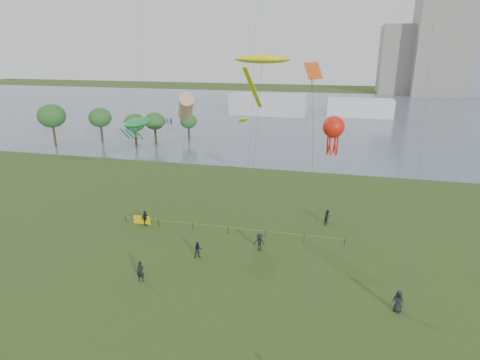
# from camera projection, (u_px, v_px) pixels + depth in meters

# --- Properties ---
(ground_plane) EXTENTS (400.00, 400.00, 0.00)m
(ground_plane) POSITION_uv_depth(u_px,v_px,m) (206.00, 333.00, 27.75)
(ground_plane) COLOR #233A12
(lake) EXTENTS (400.00, 120.00, 0.08)m
(lake) POSITION_uv_depth(u_px,v_px,m) (310.00, 114.00, 120.03)
(lake) COLOR slate
(lake) RESTS_ON ground_plane
(building_mid) EXTENTS (20.00, 20.00, 38.00)m
(building_mid) POSITION_uv_depth(u_px,v_px,m) (440.00, 47.00, 161.03)
(building_mid) COLOR gray
(building_mid) RESTS_ON ground_plane
(building_low) EXTENTS (16.00, 18.00, 28.00)m
(building_low) POSITION_uv_depth(u_px,v_px,m) (399.00, 59.00, 171.25)
(building_low) COLOR gray
(building_low) RESTS_ON ground_plane
(pavilion_left) EXTENTS (22.00, 8.00, 6.00)m
(pavilion_left) POSITION_uv_depth(u_px,v_px,m) (268.00, 105.00, 117.15)
(pavilion_left) COLOR silver
(pavilion_left) RESTS_ON ground_plane
(pavilion_right) EXTENTS (18.00, 7.00, 5.00)m
(pavilion_right) POSITION_uv_depth(u_px,v_px,m) (360.00, 108.00, 114.28)
(pavilion_right) COLOR silver
(pavilion_right) RESTS_ON ground_plane
(trees) EXTENTS (28.51, 16.07, 8.35)m
(trees) POSITION_uv_depth(u_px,v_px,m) (108.00, 119.00, 80.42)
(trees) COLOR #342517
(trees) RESTS_ON ground_plane
(fence) EXTENTS (24.07, 0.07, 1.05)m
(fence) POSITION_uv_depth(u_px,v_px,m) (174.00, 223.00, 43.86)
(fence) COLOR black
(fence) RESTS_ON ground_plane
(spectator_a) EXTENTS (0.94, 0.86, 1.58)m
(spectator_a) POSITION_uv_depth(u_px,v_px,m) (198.00, 250.00, 37.57)
(spectator_a) COLOR black
(spectator_a) RESTS_ON ground_plane
(spectator_b) EXTENTS (1.23, 0.84, 1.75)m
(spectator_b) POSITION_uv_depth(u_px,v_px,m) (259.00, 242.00, 38.89)
(spectator_b) COLOR black
(spectator_b) RESTS_ON ground_plane
(spectator_c) EXTENTS (0.61, 1.06, 1.69)m
(spectator_c) POSITION_uv_depth(u_px,v_px,m) (145.00, 218.00, 44.44)
(spectator_c) COLOR black
(spectator_c) RESTS_ON ground_plane
(spectator_d) EXTENTS (1.03, 0.92, 1.76)m
(spectator_d) POSITION_uv_depth(u_px,v_px,m) (398.00, 301.00, 29.81)
(spectator_d) COLOR black
(spectator_d) RESTS_ON ground_plane
(spectator_f) EXTENTS (0.71, 0.51, 1.83)m
(spectator_f) POSITION_uv_depth(u_px,v_px,m) (140.00, 271.00, 33.72)
(spectator_f) COLOR black
(spectator_f) RESTS_ON ground_plane
(spectator_g) EXTENTS (0.96, 1.03, 1.68)m
(spectator_g) POSITION_uv_depth(u_px,v_px,m) (328.00, 217.00, 44.71)
(spectator_g) COLOR black
(spectator_g) RESTS_ON ground_plane
(kite_stingray) EXTENTS (5.44, 10.18, 18.24)m
(kite_stingray) POSITION_uv_depth(u_px,v_px,m) (262.00, 60.00, 37.95)
(kite_stingray) COLOR #3F3F42
(kite_windsock) EXTENTS (4.20, 9.56, 14.15)m
(kite_windsock) POSITION_uv_depth(u_px,v_px,m) (186.00, 107.00, 46.75)
(kite_windsock) COLOR #3F3F42
(kite_creature) EXTENTS (2.55, 8.49, 11.27)m
(kite_creature) POSITION_uv_depth(u_px,v_px,m) (138.00, 123.00, 45.05)
(kite_creature) COLOR #3F3F42
(kite_octopus) EXTENTS (7.40, 6.90, 12.30)m
(kite_octopus) POSITION_uv_depth(u_px,v_px,m) (334.00, 128.00, 40.70)
(kite_octopus) COLOR #3F3F42
(kite_delta) EXTENTS (2.54, 14.98, 17.76)m
(kite_delta) POSITION_uv_depth(u_px,v_px,m) (313.00, 85.00, 30.64)
(kite_delta) COLOR #3F3F42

